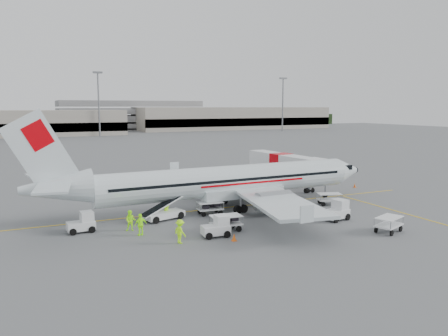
{
  "coord_description": "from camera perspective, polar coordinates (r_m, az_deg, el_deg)",
  "views": [
    {
      "loc": [
        -19.0,
        -39.63,
        10.23
      ],
      "look_at": [
        0.0,
        2.0,
        3.8
      ],
      "focal_mm": 35.0,
      "sensor_mm": 36.0,
      "label": 1
    }
  ],
  "objects": [
    {
      "name": "cone_nose",
      "position": [
        58.22,
        16.71,
        -2.17
      ],
      "size": [
        0.36,
        0.36,
        0.58
      ],
      "primitive_type": "cone",
      "color": "#E65C13",
      "rests_on": "ground"
    },
    {
      "name": "jet_bridge",
      "position": [
        57.56,
        7.45,
        -0.19
      ],
      "size": [
        4.07,
        16.18,
        4.2
      ],
      "primitive_type": null,
      "rotation": [
        0.0,
        0.0,
        0.07
      ],
      "color": "silver",
      "rests_on": "ground"
    },
    {
      "name": "tug_mid",
      "position": [
        34.88,
        -1.1,
        -7.6
      ],
      "size": [
        2.29,
        1.44,
        1.69
      ],
      "primitive_type": null,
      "rotation": [
        0.0,
        0.0,
        -0.09
      ],
      "color": "silver",
      "rests_on": "ground"
    },
    {
      "name": "aircraft",
      "position": [
        43.52,
        0.87,
        1.01
      ],
      "size": [
        36.78,
        29.31,
        9.88
      ],
      "primitive_type": null,
      "rotation": [
        0.0,
        0.0,
        0.03
      ],
      "color": "silver",
      "rests_on": "ground"
    },
    {
      "name": "stripe_cross",
      "position": [
        46.84,
        21.22,
        -5.16
      ],
      "size": [
        0.2,
        20.0,
        0.01
      ],
      "primitive_type": "cube",
      "color": "yellow",
      "rests_on": "ground"
    },
    {
      "name": "cone_port",
      "position": [
        60.73,
        -2.35,
        -1.38
      ],
      "size": [
        0.42,
        0.42,
        0.68
      ],
      "primitive_type": "cone",
      "color": "#E65C13",
      "rests_on": "ground"
    },
    {
      "name": "belt_loader",
      "position": [
        40.24,
        -7.86,
        -4.85
      ],
      "size": [
        5.25,
        3.16,
        2.67
      ],
      "primitive_type": null,
      "rotation": [
        0.0,
        0.0,
        0.28
      ],
      "color": "silver",
      "rests_on": "ground"
    },
    {
      "name": "mast_east",
      "position": [
        186.14,
        7.67,
        8.16
      ],
      "size": [
        3.2,
        1.2,
        22.0
      ],
      "primitive_type": null,
      "color": "slate",
      "rests_on": "ground"
    },
    {
      "name": "stripe_lead",
      "position": [
        45.12,
        1.06,
        -5.1
      ],
      "size": [
        44.0,
        0.2,
        0.01
      ],
      "primitive_type": "cube",
      "color": "yellow",
      "rests_on": "ground"
    },
    {
      "name": "cart_loaded_a",
      "position": [
        36.49,
        0.27,
        -7.2
      ],
      "size": [
        2.62,
        1.65,
        1.33
      ],
      "primitive_type": null,
      "rotation": [
        0.0,
        0.0,
        -0.06
      ],
      "color": "silver",
      "rests_on": "ground"
    },
    {
      "name": "crew_c",
      "position": [
        33.38,
        -5.76,
        -8.25
      ],
      "size": [
        1.03,
        1.34,
        1.83
      ],
      "primitive_type": "imported",
      "rotation": [
        0.0,
        0.0,
        1.91
      ],
      "color": "#A0F70F",
      "rests_on": "ground"
    },
    {
      "name": "crew_a",
      "position": [
        40.9,
        -7.53,
        -5.18
      ],
      "size": [
        0.83,
        0.77,
        1.91
      ],
      "primitive_type": "imported",
      "rotation": [
        0.0,
        0.0,
        0.59
      ],
      "color": "#A0F70F",
      "rests_on": "ground"
    },
    {
      "name": "terminal_east",
      "position": [
        205.03,
        1.21,
        6.53
      ],
      "size": [
        90.0,
        26.0,
        10.0
      ],
      "primitive_type": null,
      "color": "gray",
      "rests_on": "ground"
    },
    {
      "name": "cart_loaded_b",
      "position": [
        41.89,
        -1.83,
        -5.26
      ],
      "size": [
        2.5,
        1.6,
        1.25
      ],
      "primitive_type": null,
      "rotation": [
        0.0,
        0.0,
        -0.08
      ],
      "color": "silver",
      "rests_on": "ground"
    },
    {
      "name": "cart_empty_b",
      "position": [
        47.24,
        13.59,
        -3.97
      ],
      "size": [
        2.72,
        2.14,
        1.24
      ],
      "primitive_type": null,
      "rotation": [
        0.0,
        0.0,
        -0.35
      ],
      "color": "silver",
      "rests_on": "ground"
    },
    {
      "name": "mast_center",
      "position": [
        159.45,
        -16.04,
        7.97
      ],
      "size": [
        3.2,
        1.2,
        22.0
      ],
      "primitive_type": null,
      "color": "slate",
      "rests_on": "ground"
    },
    {
      "name": "ground",
      "position": [
        45.12,
        1.06,
        -5.11
      ],
      "size": [
        360.0,
        360.0,
        0.0
      ],
      "primitive_type": "plane",
      "color": "#56595B"
    },
    {
      "name": "tug_fore",
      "position": [
        41.12,
        14.44,
        -5.35
      ],
      "size": [
        2.6,
        1.81,
        1.83
      ],
      "primitive_type": null,
      "rotation": [
        0.0,
        0.0,
        0.2
      ],
      "color": "silver",
      "rests_on": "ground"
    },
    {
      "name": "treeline",
      "position": [
        215.59,
        -19.56,
        5.62
      ],
      "size": [
        300.0,
        3.0,
        6.0
      ],
      "primitive_type": null,
      "color": "black",
      "rests_on": "ground"
    },
    {
      "name": "crew_d",
      "position": [
        35.79,
        -10.83,
        -7.27
      ],
      "size": [
        1.12,
        0.66,
        1.79
      ],
      "primitive_type": "imported",
      "rotation": [
        0.0,
        0.0,
        3.37
      ],
      "color": "#A0F70F",
      "rests_on": "ground"
    },
    {
      "name": "cone_stbd",
      "position": [
        33.94,
        1.33,
        -9.01
      ],
      "size": [
        0.37,
        0.37,
        0.6
      ],
      "primitive_type": "cone",
      "color": "#E65C13",
      "rests_on": "ground"
    },
    {
      "name": "tug_aft",
      "position": [
        37.92,
        -18.2,
        -6.74
      ],
      "size": [
        2.27,
        1.41,
        1.69
      ],
      "primitive_type": null,
      "rotation": [
        0.0,
        0.0,
        0.07
      ],
      "color": "silver",
      "rests_on": "ground"
    },
    {
      "name": "cart_empty_a",
      "position": [
        38.57,
        20.71,
        -6.91
      ],
      "size": [
        2.86,
        2.27,
        1.3
      ],
      "primitive_type": null,
      "rotation": [
        0.0,
        0.0,
        0.36
      ],
      "color": "silver",
      "rests_on": "ground"
    },
    {
      "name": "crew_b",
      "position": [
        37.22,
        -12.11,
        -6.73
      ],
      "size": [
        1.05,
        0.95,
        1.76
      ],
      "primitive_type": "imported",
      "rotation": [
        0.0,
        0.0,
        -0.4
      ],
      "color": "#A0F70F",
      "rests_on": "ground"
    },
    {
      "name": "parking_garage",
      "position": [
        204.44,
        -12.19,
        6.91
      ],
      "size": [
        62.0,
        24.0,
        14.0
      ],
      "primitive_type": null,
      "color": "slate",
      "rests_on": "ground"
    }
  ]
}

